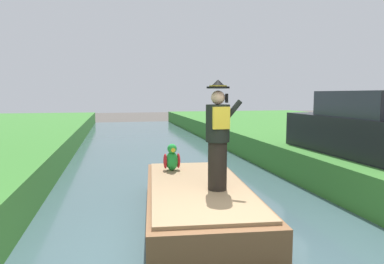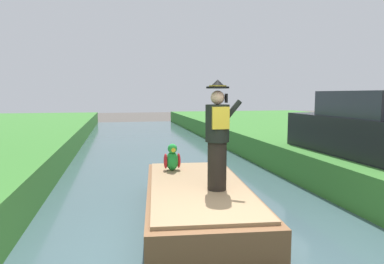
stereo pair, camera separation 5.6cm
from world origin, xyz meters
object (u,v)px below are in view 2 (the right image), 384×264
at_px(parrot_plush, 172,159).
at_px(parked_car_dark, 365,128).
at_px(boat, 198,201).
at_px(person_pirate, 218,135).

distance_m(parrot_plush, parked_car_dark, 4.62).
bearing_deg(boat, parrot_plush, 102.29).
bearing_deg(boat, parked_car_dark, 14.62).
bearing_deg(person_pirate, parked_car_dark, 32.93).
bearing_deg(parked_car_dark, boat, -165.38).
distance_m(person_pirate, parked_car_dark, 4.35).
bearing_deg(parked_car_dark, person_pirate, -159.29).
relative_size(boat, parked_car_dark, 1.08).
xyz_separation_m(parrot_plush, parked_car_dark, (4.58, -0.10, 0.57)).
bearing_deg(parrot_plush, person_pirate, -72.65).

